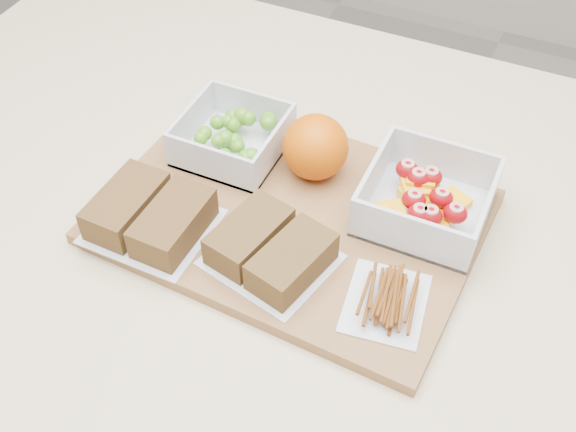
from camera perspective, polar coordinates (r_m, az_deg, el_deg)
name	(u,v)px	position (r m, az deg, el deg)	size (l,w,h in m)	color
counter	(280,420)	(1.21, -0.67, -15.82)	(1.20, 0.90, 0.90)	beige
cutting_board	(292,216)	(0.84, 0.30, -0.03)	(0.42, 0.30, 0.02)	olive
grape_container	(235,137)	(0.90, -4.22, 6.28)	(0.12, 0.12, 0.05)	silver
fruit_container	(426,200)	(0.83, 10.84, 1.22)	(0.14, 0.14, 0.06)	silver
orange	(315,147)	(0.86, 2.18, 5.46)	(0.08, 0.08, 0.08)	#D65905
sandwich_bag_left	(150,215)	(0.82, -10.85, 0.07)	(0.13, 0.12, 0.04)	silver
sandwich_bag_center	(270,249)	(0.77, -1.40, -2.65)	(0.15, 0.14, 0.04)	silver
pretzel_bag	(387,297)	(0.75, 7.79, -6.39)	(0.09, 0.11, 0.02)	silver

